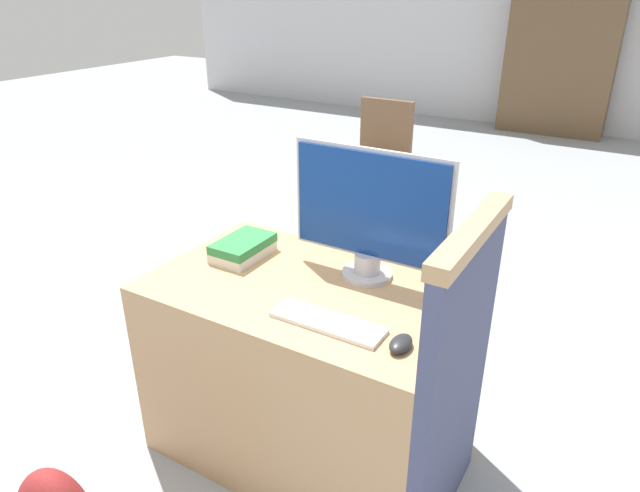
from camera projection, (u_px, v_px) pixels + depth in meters
The scene contains 9 objects.
wall_back at pixel (589, 14), 6.74m from camera, with size 12.00×0.06×2.80m.
desk at pixel (307, 370), 2.25m from camera, with size 1.14×0.73×0.76m.
carrel_divider at pixel (454, 386), 1.84m from camera, with size 0.07×0.62×1.16m.
monitor at pixel (370, 214), 2.04m from camera, with size 0.61×0.19×0.49m.
keyboard at pixel (328, 322), 1.84m from camera, with size 0.39×0.12×0.02m.
mouse at pixel (401, 344), 1.72m from camera, with size 0.06×0.11×0.04m.
book_stack at pixel (243, 248), 2.29m from camera, with size 0.16×0.25×0.08m.
far_chair at pixel (379, 156), 4.50m from camera, with size 0.44×0.44×0.93m.
bookshelf_far at pixel (560, 60), 6.87m from camera, with size 1.26×0.32×1.78m.
Camera 1 is at (0.98, -1.18, 1.78)m, focal length 32.00 mm.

